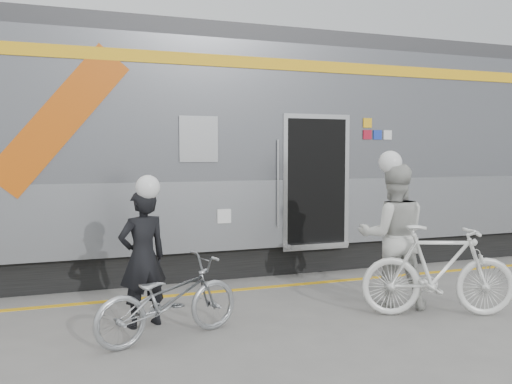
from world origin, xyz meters
name	(u,v)px	position (x,y,z in m)	size (l,w,h in m)	color
ground	(245,342)	(0.00, 0.00, 0.00)	(90.00, 90.00, 0.00)	slate
train	(168,152)	(-0.04, 4.19, 2.05)	(24.00, 3.17, 4.10)	black
safety_strip	(198,293)	(0.00, 2.15, 0.00)	(24.00, 0.12, 0.01)	#F0AE15
man	(143,258)	(-0.95, 0.93, 0.81)	(0.59, 0.39, 1.62)	black
bicycle_left	(169,299)	(-0.75, 0.38, 0.45)	(0.59, 1.70, 0.89)	#9DA1A5
woman	(393,236)	(2.27, 0.64, 0.95)	(0.92, 0.72, 1.90)	beige
bicycle_right	(438,271)	(2.57, 0.09, 0.57)	(0.54, 1.91, 1.15)	silver
helmet_man	(141,176)	(-0.95, 0.93, 1.77)	(0.28, 0.28, 0.28)	white
helmet_woman	(395,152)	(2.27, 0.64, 2.05)	(0.30, 0.30, 0.30)	white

